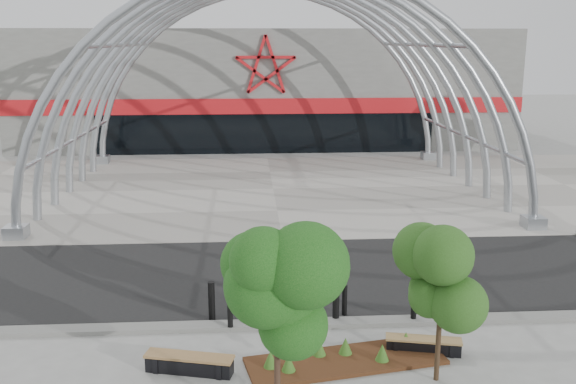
# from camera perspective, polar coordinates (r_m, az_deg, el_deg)

# --- Properties ---
(ground) EXTENTS (140.00, 140.00, 0.00)m
(ground) POSITION_cam_1_polar(r_m,az_deg,el_deg) (17.37, 0.87, -11.47)
(ground) COLOR gray
(ground) RESTS_ON ground
(road) EXTENTS (140.00, 7.00, 0.02)m
(road) POSITION_cam_1_polar(r_m,az_deg,el_deg) (20.58, 0.09, -7.35)
(road) COLOR black
(road) RESTS_ON ground
(forecourt) EXTENTS (60.00, 17.00, 0.04)m
(forecourt) POSITION_cam_1_polar(r_m,az_deg,el_deg) (32.07, -1.33, 0.26)
(forecourt) COLOR gray
(forecourt) RESTS_ON ground
(kerb) EXTENTS (60.00, 0.50, 0.12)m
(kerb) POSITION_cam_1_polar(r_m,az_deg,el_deg) (17.12, 0.94, -11.64)
(kerb) COLOR slate
(kerb) RESTS_ON ground
(arena_building) EXTENTS (34.00, 15.24, 8.00)m
(arena_building) POSITION_cam_1_polar(r_m,az_deg,el_deg) (49.29, -2.25, 9.53)
(arena_building) COLOR slate
(arena_building) RESTS_ON ground
(vault_canopy) EXTENTS (20.80, 15.80, 20.36)m
(vault_canopy) POSITION_cam_1_polar(r_m,az_deg,el_deg) (32.07, -1.33, 0.26)
(vault_canopy) COLOR #9FA4AA
(vault_canopy) RESTS_ON ground
(planting_bed) EXTENTS (4.78, 2.27, 0.49)m
(planting_bed) POSITION_cam_1_polar(r_m,az_deg,el_deg) (15.40, 4.89, -14.47)
(planting_bed) COLOR #3B1B0D
(planting_bed) RESTS_ON ground
(street_tree_0) EXTENTS (1.68, 1.68, 3.84)m
(street_tree_0) POSITION_cam_1_polar(r_m,az_deg,el_deg) (12.02, -0.99, -8.82)
(street_tree_0) COLOR #311D15
(street_tree_0) RESTS_ON ground
(street_tree_1) EXTENTS (1.41, 1.41, 3.34)m
(street_tree_1) POSITION_cam_1_polar(r_m,az_deg,el_deg) (14.08, 13.53, -7.37)
(street_tree_1) COLOR black
(street_tree_1) RESTS_ON ground
(bench_0) EXTENTS (2.07, 0.92, 0.42)m
(bench_0) POSITION_cam_1_polar(r_m,az_deg,el_deg) (15.06, -8.76, -14.88)
(bench_0) COLOR black
(bench_0) RESTS_ON ground
(bench_1) EXTENTS (1.83, 0.77, 0.38)m
(bench_1) POSITION_cam_1_polar(r_m,az_deg,el_deg) (16.08, 11.94, -13.20)
(bench_1) COLOR black
(bench_1) RESTS_ON ground
(bollard_0) EXTENTS (0.18, 0.18, 1.11)m
(bollard_0) POSITION_cam_1_polar(r_m,az_deg,el_deg) (17.30, -6.80, -9.67)
(bollard_0) COLOR black
(bollard_0) RESTS_ON ground
(bollard_1) EXTENTS (0.14, 0.14, 0.88)m
(bollard_1) POSITION_cam_1_polar(r_m,az_deg,el_deg) (16.76, -5.16, -10.85)
(bollard_1) COLOR black
(bollard_1) RESTS_ON ground
(bollard_2) EXTENTS (0.14, 0.14, 0.88)m
(bollard_2) POSITION_cam_1_polar(r_m,az_deg,el_deg) (17.64, 5.05, -9.56)
(bollard_2) COLOR black
(bollard_2) RESTS_ON ground
(bollard_3) EXTENTS (0.18, 0.18, 1.11)m
(bollard_3) POSITION_cam_1_polar(r_m,az_deg,el_deg) (17.20, 4.29, -9.74)
(bollard_3) COLOR black
(bollard_3) RESTS_ON ground
(bollard_4) EXTENTS (0.15, 0.15, 0.94)m
(bollard_4) POSITION_cam_1_polar(r_m,az_deg,el_deg) (17.47, 11.13, -9.89)
(bollard_4) COLOR black
(bollard_4) RESTS_ON ground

